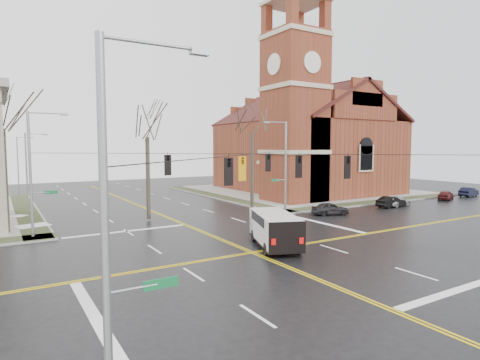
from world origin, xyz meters
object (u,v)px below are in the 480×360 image
streetlight_north_a (28,167)px  parked_car_a (330,209)px  church (302,134)px  signal_pole_sw (113,222)px  signal_pole_nw (33,170)px  parked_car_b (391,202)px  signal_pole_ne (284,163)px  tree_nw_far (2,121)px  parked_car_d (446,195)px  tree_nw_near (147,131)px  cargo_van (274,227)px  streetlight_north_b (19,161)px  tree_ne (252,127)px  parked_car_c (397,201)px  parked_car_e (469,192)px

streetlight_north_a → parked_car_a: bearing=-39.3°
church → signal_pole_sw: (-36.09, -36.28, -3.48)m
parked_car_a → signal_pole_nw: bearing=100.9°
signal_pole_nw → parked_car_b: size_ratio=2.47×
signal_pole_ne → tree_nw_far: (-24.35, 2.79, 3.57)m
parked_car_d → tree_nw_near: 37.61m
cargo_van → church: bearing=68.3°
signal_pole_sw → parked_car_a: 32.15m
streetlight_north_a → signal_pole_ne: bearing=-36.9°
signal_pole_nw → streetlight_north_a: bearing=87.7°
church → streetlight_north_b: 42.53m
church → streetlight_north_a: 35.78m
parked_car_a → tree_ne: size_ratio=0.30×
streetlight_north_b → tree_ne: size_ratio=0.67×
signal_pole_sw → streetlight_north_b: (0.67, 59.50, -0.48)m
parked_car_d → cargo_van: bearing=82.1°
streetlight_north_b → cargo_van: size_ratio=1.27×
streetlight_north_a → cargo_van: size_ratio=1.27×
church → parked_car_c: 18.46m
signal_pole_sw → parked_car_b: (34.65, 19.41, -4.35)m
signal_pole_ne → tree_ne: tree_ne is taller
church → streetlight_north_a: (-35.42, 3.22, -3.97)m
cargo_van → signal_pole_ne: bearing=71.2°
church → tree_ne: church is taller
streetlight_north_b → tree_nw_far: size_ratio=0.68×
parked_car_b → tree_nw_far: 37.75m
parked_car_a → tree_nw_near: tree_nw_near is taller
parked_car_a → tree_nw_far: 29.00m
signal_pole_sw → streetlight_north_a: bearing=89.0°
signal_pole_sw → parked_car_a: bearing=37.1°
cargo_van → tree_ne: tree_ne is taller
signal_pole_nw → parked_car_b: 35.10m
parked_car_c → cargo_van: bearing=101.8°
parked_car_d → tree_ne: bearing=58.4°
signal_pole_nw → tree_nw_far: 4.84m
parked_car_d → parked_car_e: parked_car_e is taller
parked_car_b → parked_car_e: size_ratio=0.97×
signal_pole_sw → streetlight_north_a: 39.51m
signal_pole_ne → parked_car_a: signal_pole_ne is taller
signal_pole_nw → tree_nw_near: bearing=15.2°
signal_pole_ne → tree_ne: (-2.87, 1.57, 3.64)m
streetlight_north_b → parked_car_a: 47.43m
streetlight_north_a → tree_ne: size_ratio=0.67×
church → signal_pole_nw: size_ratio=3.06×
parked_car_c → parked_car_e: bearing=-94.1°
cargo_van → parked_car_c: cargo_van is taller
signal_pole_ne → streetlight_north_a: (-21.97, 16.50, -0.48)m
parked_car_d → tree_ne: 27.58m
parked_car_c → tree_nw_far: size_ratio=0.33×
signal_pole_nw → tree_nw_far: tree_nw_far is taller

